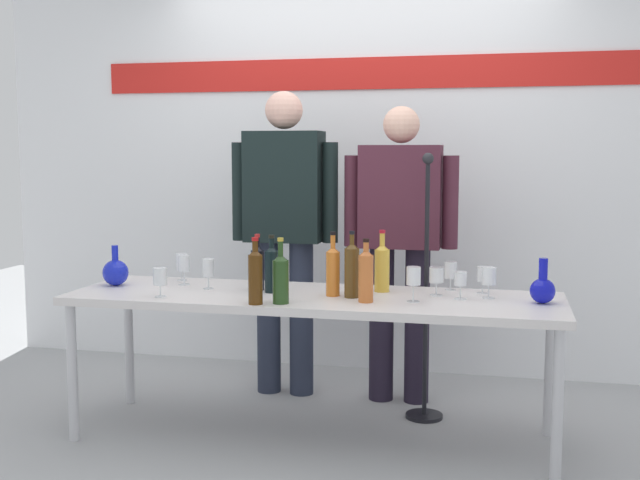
{
  "coord_description": "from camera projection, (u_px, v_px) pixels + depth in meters",
  "views": [
    {
      "loc": [
        0.9,
        -3.72,
        1.44
      ],
      "look_at": [
        0.0,
        0.15,
        0.98
      ],
      "focal_mm": 44.38,
      "sensor_mm": 36.0,
      "label": 1
    }
  ],
  "objects": [
    {
      "name": "wine_glass_right_2",
      "position": [
        489.0,
        277.0,
        3.78
      ],
      "size": [
        0.07,
        0.07,
        0.15
      ],
      "color": "white",
      "rests_on": "display_table"
    },
    {
      "name": "wine_bottle_3",
      "position": [
        352.0,
        269.0,
        3.8
      ],
      "size": [
        0.07,
        0.07,
        0.32
      ],
      "color": "#533815",
      "rests_on": "display_table"
    },
    {
      "name": "presenter_left",
      "position": [
        284.0,
        221.0,
        4.6
      ],
      "size": [
        0.63,
        0.22,
        1.77
      ],
      "color": "#242B3D",
      "rests_on": "ground"
    },
    {
      "name": "wine_glass_left_1",
      "position": [
        160.0,
        277.0,
        3.81
      ],
      "size": [
        0.07,
        0.07,
        0.14
      ],
      "color": "white",
      "rests_on": "display_table"
    },
    {
      "name": "decanter_blue_right",
      "position": [
        543.0,
        289.0,
        3.65
      ],
      "size": [
        0.12,
        0.12,
        0.21
      ],
      "color": "#1115B5",
      "rests_on": "display_table"
    },
    {
      "name": "wine_glass_right_1",
      "position": [
        451.0,
        271.0,
        4.0
      ],
      "size": [
        0.06,
        0.06,
        0.15
      ],
      "color": "white",
      "rests_on": "display_table"
    },
    {
      "name": "wine_glass_left_0",
      "position": [
        182.0,
        262.0,
        4.3
      ],
      "size": [
        0.06,
        0.06,
        0.15
      ],
      "color": "white",
      "rests_on": "display_table"
    },
    {
      "name": "wine_bottle_6",
      "position": [
        366.0,
        274.0,
        3.68
      ],
      "size": [
        0.07,
        0.07,
        0.3
      ],
      "color": "#C8662D",
      "rests_on": "display_table"
    },
    {
      "name": "wine_bottle_1",
      "position": [
        281.0,
        277.0,
        3.65
      ],
      "size": [
        0.08,
        0.08,
        0.31
      ],
      "color": "#22401A",
      "rests_on": "display_table"
    },
    {
      "name": "wine_glass_right_4",
      "position": [
        414.0,
        277.0,
        3.69
      ],
      "size": [
        0.07,
        0.07,
        0.17
      ],
      "color": "white",
      "rests_on": "display_table"
    },
    {
      "name": "presenter_right",
      "position": [
        400.0,
        233.0,
        4.45
      ],
      "size": [
        0.64,
        0.22,
        1.68
      ],
      "color": "black",
      "rests_on": "ground"
    },
    {
      "name": "microphone_stand",
      "position": [
        425.0,
        333.0,
        4.21
      ],
      "size": [
        0.2,
        0.2,
        1.42
      ],
      "color": "black",
      "rests_on": "ground"
    },
    {
      "name": "wine_bottle_2",
      "position": [
        255.0,
        275.0,
        3.63
      ],
      "size": [
        0.07,
        0.07,
        0.31
      ],
      "color": "#49290B",
      "rests_on": "display_table"
    },
    {
      "name": "wine_glass_right_5",
      "position": [
        461.0,
        280.0,
        3.75
      ],
      "size": [
        0.06,
        0.06,
        0.13
      ],
      "color": "white",
      "rests_on": "display_table"
    },
    {
      "name": "display_table",
      "position": [
        313.0,
        305.0,
        3.89
      ],
      "size": [
        2.42,
        0.71,
        0.73
      ],
      "color": "silver",
      "rests_on": "ground"
    },
    {
      "name": "wine_bottle_4",
      "position": [
        272.0,
        268.0,
        3.93
      ],
      "size": [
        0.07,
        0.07,
        0.29
      ],
      "color": "black",
      "rests_on": "display_table"
    },
    {
      "name": "wine_bottle_0",
      "position": [
        333.0,
        269.0,
        3.84
      ],
      "size": [
        0.07,
        0.07,
        0.31
      ],
      "color": "orange",
      "rests_on": "display_table"
    },
    {
      "name": "back_wall",
      "position": [
        362.0,
        140.0,
        5.12
      ],
      "size": [
        4.95,
        0.11,
        3.0
      ],
      "color": "white",
      "rests_on": "ground"
    },
    {
      "name": "wine_glass_right_0",
      "position": [
        436.0,
        276.0,
        3.85
      ],
      "size": [
        0.07,
        0.07,
        0.14
      ],
      "color": "white",
      "rests_on": "display_table"
    },
    {
      "name": "wine_bottle_7",
      "position": [
        382.0,
        266.0,
        3.96
      ],
      "size": [
        0.08,
        0.08,
        0.31
      ],
      "color": "gold",
      "rests_on": "display_table"
    },
    {
      "name": "ground_plane",
      "position": [
        313.0,
        438.0,
        3.97
      ],
      "size": [
        10.0,
        10.0,
        0.0
      ],
      "primitive_type": "plane",
      "color": "#A0A2A4"
    },
    {
      "name": "decanter_blue_left",
      "position": [
        116.0,
        272.0,
        4.14
      ],
      "size": [
        0.14,
        0.14,
        0.21
      ],
      "color": "#1724BE",
      "rests_on": "display_table"
    },
    {
      "name": "wine_glass_right_3",
      "position": [
        483.0,
        275.0,
        3.91
      ],
      "size": [
        0.06,
        0.06,
        0.13
      ],
      "color": "white",
      "rests_on": "display_table"
    },
    {
      "name": "wine_glass_left_3",
      "position": [
        208.0,
        268.0,
        4.04
      ],
      "size": [
        0.06,
        0.06,
        0.16
      ],
      "color": "white",
      "rests_on": "display_table"
    },
    {
      "name": "wine_glass_left_2",
      "position": [
        184.0,
        264.0,
        4.16
      ],
      "size": [
        0.06,
        0.06,
        0.16
      ],
      "color": "white",
      "rests_on": "display_table"
    },
    {
      "name": "wine_bottle_5",
      "position": [
        258.0,
        266.0,
        4.0
      ],
      "size": [
        0.07,
        0.07,
        0.29
      ],
      "color": "black",
      "rests_on": "display_table"
    }
  ]
}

